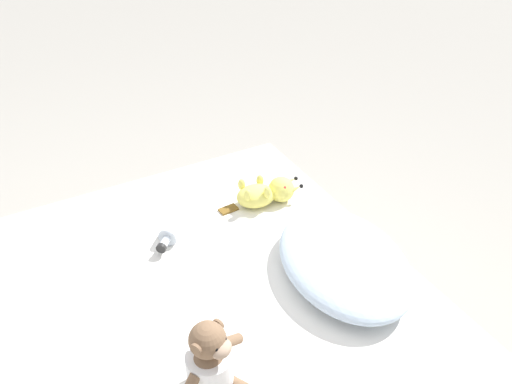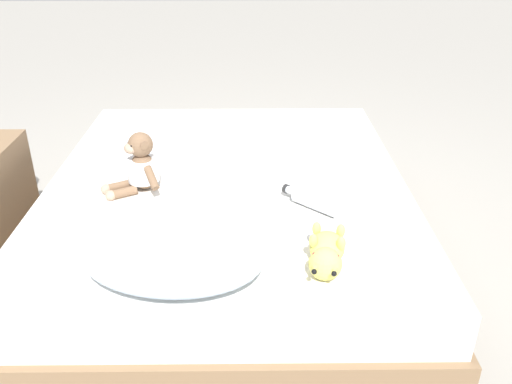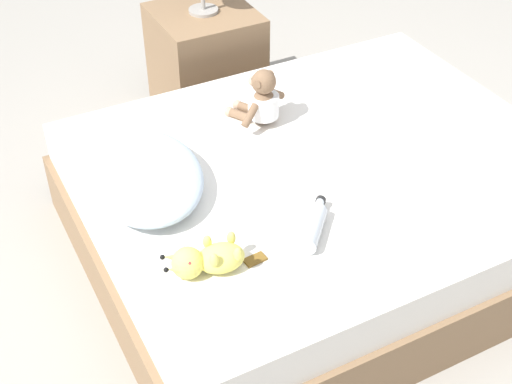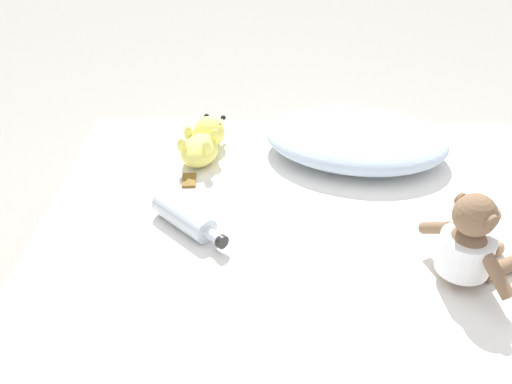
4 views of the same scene
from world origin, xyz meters
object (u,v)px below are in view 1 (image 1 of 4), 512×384
Objects in this scene: bed at (145,364)px; plush_monkey at (213,365)px; pillow at (344,261)px; plush_yellow_creature at (267,193)px; glass_bottle at (176,224)px.

plush_monkey is at bearing 16.23° from bed.
bed is 2.92× the size of pillow.
plush_monkey reaches higher than plush_yellow_creature.
pillow reaches higher than bed.
plush_yellow_creature is (-0.66, 0.54, -0.05)m from plush_monkey.
plush_yellow_creature is at bearing 89.00° from glass_bottle.
plush_yellow_creature is at bearing 117.24° from bed.
plush_monkey is 0.85m from plush_yellow_creature.
plush_monkey is (0.33, 0.10, 0.31)m from bed.
pillow is 0.47m from plush_yellow_creature.
plush_monkey is (0.19, -0.56, 0.04)m from pillow.
pillow reaches higher than plush_yellow_creature.
plush_yellow_creature is 0.37m from glass_bottle.
pillow is 2.87× the size of glass_bottle.
glass_bottle is (-0.33, 0.26, 0.24)m from bed.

